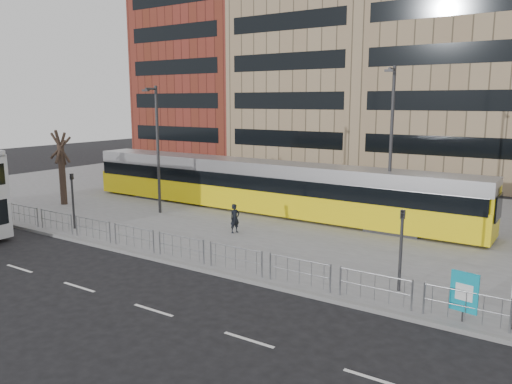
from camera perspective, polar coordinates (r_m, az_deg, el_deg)
The scene contains 14 objects.
ground at distance 22.13m, azimuth -8.02°, elevation -8.61°, with size 120.00×120.00×0.00m, color black.
plaza at distance 31.76m, azimuth 6.36°, elevation -2.59°, with size 64.00×24.00×0.15m, color slate.
kerb at distance 22.14m, azimuth -7.93°, elevation -8.39°, with size 64.00×0.25×0.17m, color gray.
building_row at distance 51.77m, azimuth 19.98°, elevation 16.13°, with size 70.40×18.40×31.20m.
pedestrian_barrier at distance 21.00m, azimuth -3.03°, elevation -6.75°, with size 32.07×0.07×1.10m.
road_markings at distance 18.80m, azimuth -13.87°, elevation -12.30°, with size 62.00×0.12×0.01m, color white.
tram at distance 31.95m, azimuth 0.68°, elevation 0.66°, with size 27.55×2.83×3.24m.
ad_panel at distance 17.54m, azimuth 22.70°, elevation -10.57°, with size 0.89×0.22×1.66m.
pedestrian at distance 26.87m, azimuth -2.43°, elevation -3.03°, with size 0.57×0.38×1.57m, color black.
traffic_light_west at distance 29.29m, azimuth -20.24°, elevation -0.18°, with size 0.17×0.21×3.10m.
traffic_light_east at distance 19.18m, azimuth 16.27°, elevation -5.27°, with size 0.16×0.20×3.10m.
lamp_post_west at distance 31.73m, azimuth -11.24°, elevation 5.33°, with size 0.45×1.04×7.93m.
lamp_post_east at distance 27.92m, azimuth 15.15°, elevation 5.47°, with size 0.45×1.04×8.85m.
bare_tree at distance 36.27m, azimuth -21.59°, elevation 6.79°, with size 3.87×3.87×7.00m.
Camera 1 is at (13.89, -15.67, 7.14)m, focal length 35.00 mm.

